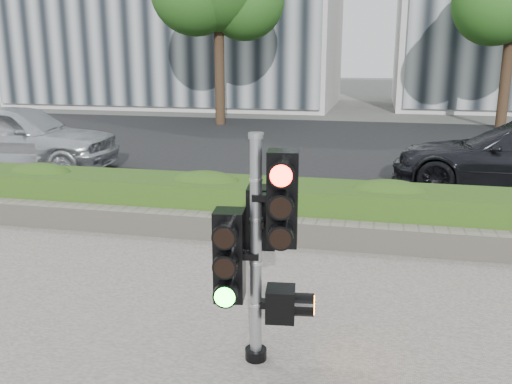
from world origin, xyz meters
TOP-DOWN VIEW (x-y plane):
  - ground at (0.00, 0.00)m, footprint 120.00×120.00m
  - road at (0.00, 10.00)m, footprint 60.00×13.00m
  - curb at (0.00, 3.15)m, footprint 60.00×0.25m
  - stone_wall at (0.00, 1.90)m, footprint 12.00×0.32m
  - hedge at (0.00, 2.55)m, footprint 12.00×1.00m
  - traffic_signal at (0.41, -1.00)m, footprint 0.69×0.53m
  - car_silver at (-6.54, 5.46)m, footprint 4.57×2.23m

SIDE VIEW (x-z plane):
  - ground at x=0.00m, z-range 0.00..0.00m
  - road at x=0.00m, z-range 0.00..0.02m
  - curb at x=0.00m, z-range 0.00..0.12m
  - stone_wall at x=0.00m, z-range 0.03..0.37m
  - hedge at x=0.00m, z-range 0.03..0.71m
  - car_silver at x=-6.54m, z-range 0.02..1.52m
  - traffic_signal at x=0.41m, z-range 0.13..2.06m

